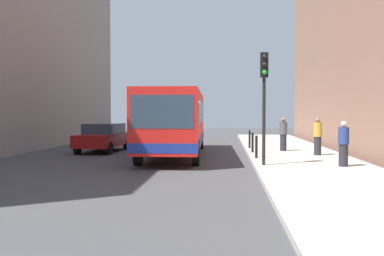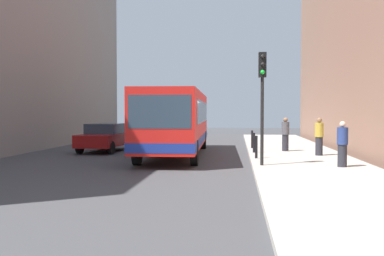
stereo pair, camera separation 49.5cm
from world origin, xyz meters
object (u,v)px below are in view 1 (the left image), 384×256
(bus, at_px, (175,120))
(pedestrian_near_signal, at_px, (344,144))
(bollard_mid, at_px, (253,143))
(bollard_near, at_px, (256,147))
(car_beside_bus, at_px, (104,137))
(pedestrian_far_sidewalk, at_px, (283,134))
(pedestrian_mid_sidewalk, at_px, (318,136))
(traffic_light, at_px, (264,87))
(bollard_far, at_px, (250,139))

(bus, height_order, pedestrian_near_signal, bus)
(bollard_mid, xyz_separation_m, pedestrian_near_signal, (2.90, -5.16, 0.33))
(bollard_near, bearing_deg, car_beside_bus, 152.00)
(bus, relative_size, pedestrian_far_sidewalk, 6.64)
(bollard_near, relative_size, pedestrian_near_signal, 0.59)
(pedestrian_mid_sidewalk, bearing_deg, traffic_light, -46.94)
(bus, xyz_separation_m, car_beside_bus, (-4.03, 1.72, -0.94))
(bollard_near, xyz_separation_m, pedestrian_far_sidewalk, (1.59, 3.58, 0.36))
(pedestrian_mid_sidewalk, distance_m, pedestrian_far_sidewalk, 2.42)
(bollard_far, distance_m, pedestrian_far_sidewalk, 2.29)
(car_beside_bus, height_order, traffic_light, traffic_light)
(car_beside_bus, xyz_separation_m, pedestrian_far_sidewalk, (9.33, -0.54, 0.20))
(bus, bearing_deg, pedestrian_mid_sidewalk, 170.45)
(bollard_mid, distance_m, pedestrian_far_sidewalk, 1.90)
(pedestrian_far_sidewalk, bearing_deg, pedestrian_mid_sidewalk, -80.50)
(car_beside_bus, bearing_deg, pedestrian_mid_sidewalk, 169.55)
(bollard_mid, xyz_separation_m, pedestrian_mid_sidewalk, (2.85, -1.09, 0.37))
(bollard_near, xyz_separation_m, bollard_far, (0.00, 5.20, 0.00))
(bus, xyz_separation_m, pedestrian_mid_sidewalk, (6.56, -0.88, -0.73))
(bollard_mid, bearing_deg, pedestrian_near_signal, -60.63)
(bus, distance_m, traffic_light, 6.24)
(car_beside_bus, xyz_separation_m, bollard_near, (7.74, -4.12, -0.16))
(bollard_far, bearing_deg, bollard_near, -90.00)
(traffic_light, distance_m, bollard_near, 3.36)
(pedestrian_near_signal, xyz_separation_m, pedestrian_mid_sidewalk, (-0.05, 4.07, 0.04))
(bollard_far, xyz_separation_m, pedestrian_mid_sidewalk, (2.85, -3.69, 0.37))
(pedestrian_mid_sidewalk, relative_size, pedestrian_far_sidewalk, 1.01)
(bus, distance_m, bollard_mid, 3.88)
(bus, relative_size, traffic_light, 2.71)
(pedestrian_near_signal, bearing_deg, pedestrian_far_sidewalk, 79.60)
(pedestrian_near_signal, bearing_deg, traffic_light, 153.73)
(car_beside_bus, relative_size, pedestrian_far_sidewalk, 2.69)
(pedestrian_near_signal, bearing_deg, pedestrian_mid_sidewalk, 68.28)
(bollard_far, bearing_deg, traffic_light, -89.24)
(bus, bearing_deg, pedestrian_far_sidewalk, -169.29)
(traffic_light, distance_m, bollard_far, 7.93)
(bus, xyz_separation_m, bollard_near, (3.72, -2.40, -1.10))
(bollard_near, bearing_deg, traffic_light, -87.58)
(bollard_near, distance_m, bollard_mid, 2.60)
(bus, xyz_separation_m, pedestrian_near_signal, (6.62, -4.95, -0.77))
(traffic_light, relative_size, pedestrian_mid_sidewalk, 2.43)
(bus, distance_m, pedestrian_mid_sidewalk, 6.66)
(traffic_light, xyz_separation_m, pedestrian_mid_sidewalk, (2.75, 3.88, -2.01))
(bollard_near, xyz_separation_m, pedestrian_near_signal, (2.90, -2.56, 0.33))
(traffic_light, distance_m, pedestrian_mid_sidewalk, 5.17)
(bus, distance_m, bollard_far, 4.78)
(car_beside_bus, distance_m, bollard_mid, 7.89)
(pedestrian_near_signal, height_order, pedestrian_far_sidewalk, pedestrian_far_sidewalk)
(traffic_light, bearing_deg, car_beside_bus, 140.41)
(bollard_mid, height_order, pedestrian_mid_sidewalk, pedestrian_mid_sidewalk)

